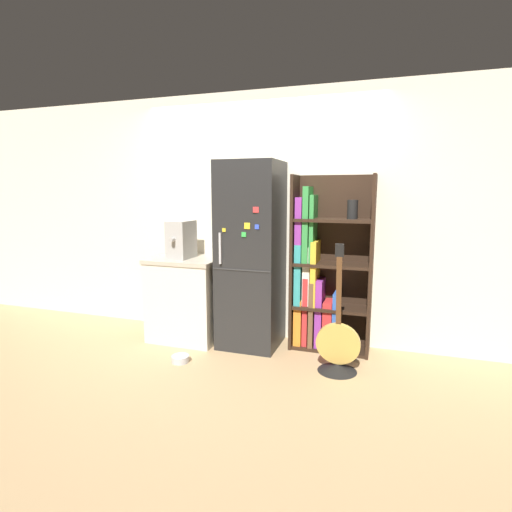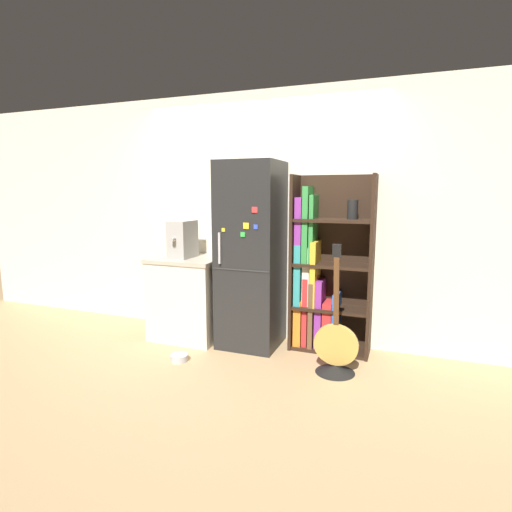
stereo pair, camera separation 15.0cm
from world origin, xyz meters
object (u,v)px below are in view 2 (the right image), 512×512
guitar (335,354)px  pet_bowl (179,357)px  refrigerator (251,256)px  bookshelf (322,277)px  espresso_machine (183,239)px

guitar → pet_bowl: guitar is taller
refrigerator → guitar: 1.27m
guitar → bookshelf: bearing=114.2°
espresso_machine → pet_bowl: size_ratio=2.34×
bookshelf → espresso_machine: bearing=-171.2°
refrigerator → espresso_machine: (-0.75, -0.08, 0.14)m
espresso_machine → refrigerator: bearing=5.8°
refrigerator → guitar: (0.93, -0.38, -0.77)m
refrigerator → pet_bowl: refrigerator is taller
espresso_machine → pet_bowl: espresso_machine is taller
refrigerator → guitar: refrigerator is taller
refrigerator → espresso_machine: 0.76m
refrigerator → bookshelf: size_ratio=1.08×
bookshelf → guitar: size_ratio=1.50×
bookshelf → pet_bowl: 1.58m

